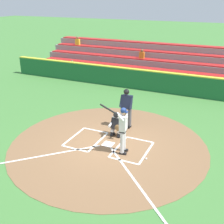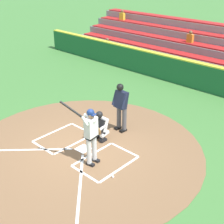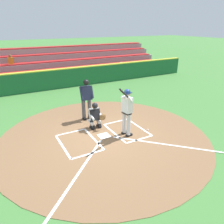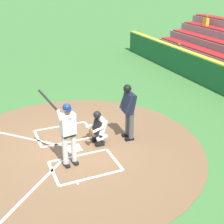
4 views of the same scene
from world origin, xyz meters
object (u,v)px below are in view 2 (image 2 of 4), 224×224
(catcher, at_px, (100,125))
(batter, at_px, (91,133))
(plate_umpire, at_px, (121,104))
(baseball, at_px, (113,177))

(catcher, bearing_deg, batter, 123.75)
(catcher, distance_m, plate_umpire, 1.13)
(batter, distance_m, baseball, 1.45)
(catcher, relative_size, plate_umpire, 0.61)
(batter, relative_size, catcher, 1.88)
(batter, bearing_deg, plate_umpire, -71.54)
(baseball, bearing_deg, batter, -4.82)
(batter, distance_m, plate_umpire, 2.30)
(catcher, height_order, baseball, catcher)
(batter, relative_size, plate_umpire, 1.14)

